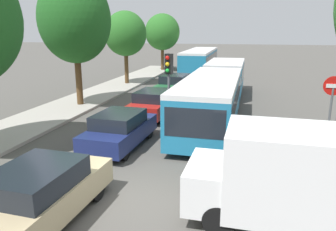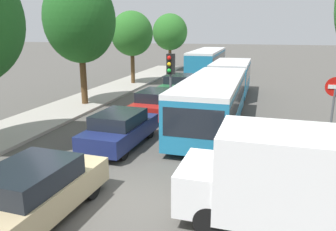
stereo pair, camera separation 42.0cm
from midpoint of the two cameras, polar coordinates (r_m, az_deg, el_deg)
ground_plane at (r=9.24m, az=-7.51°, el=-14.03°), size 200.00×200.00×0.00m
kerb_strip_left at (r=23.46m, az=-10.63°, el=3.76°), size 3.20×36.49×0.14m
articulated_bus at (r=18.36m, az=10.02°, el=4.82°), size 2.56×15.68×2.32m
city_bus_rear at (r=34.41m, az=7.23°, el=9.57°), size 2.60×11.34×2.44m
queued_car_tan at (r=8.44m, az=-21.11°, el=-12.37°), size 1.94×4.18×1.43m
queued_car_navy at (r=12.81m, az=-7.42°, el=-2.33°), size 1.88×4.04×1.38m
queued_car_red at (r=17.13m, az=-1.29°, el=2.16°), size 1.89×4.07×1.39m
queued_car_green at (r=22.53m, az=2.67°, el=5.30°), size 2.00×4.32×1.47m
white_van at (r=7.99m, az=23.54°, el=-10.05°), size 5.04×2.09×2.31m
traffic_light at (r=14.78m, az=1.26°, el=7.22°), size 0.37×0.39×3.40m
no_entry_sign at (r=13.23m, az=27.69°, el=1.91°), size 0.70×0.08×2.82m
tree_left_mid at (r=19.80m, az=-14.52°, el=15.83°), size 4.03×4.03×7.42m
tree_left_far at (r=27.18m, az=-5.86°, el=13.97°), size 3.37×3.37×5.90m
tree_left_distant at (r=36.38m, az=0.69°, el=14.32°), size 3.74×3.74×6.12m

